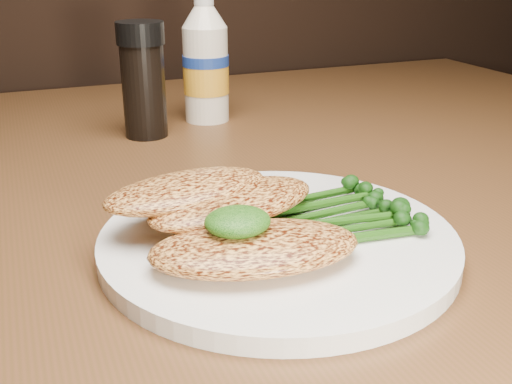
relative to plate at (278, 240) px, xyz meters
name	(u,v)px	position (x,y,z in m)	size (l,w,h in m)	color
plate	(278,240)	(0.00, 0.00, 0.00)	(0.26, 0.26, 0.01)	white
chicken_front	(255,248)	(-0.03, -0.04, 0.02)	(0.14, 0.07, 0.02)	#FAAB4F
chicken_mid	(233,202)	(-0.03, 0.02, 0.03)	(0.13, 0.07, 0.02)	#FAAB4F
chicken_back	(188,190)	(-0.06, 0.04, 0.03)	(0.13, 0.06, 0.02)	#FAAB4F
pesto_front	(237,221)	(-0.04, -0.03, 0.03)	(0.04, 0.04, 0.02)	#0B3608
broccolini_bundle	(331,211)	(0.04, 0.00, 0.02)	(0.12, 0.09, 0.02)	#1F4F11
mayo_bottle	(205,56)	(0.06, 0.36, 0.07)	(0.06, 0.06, 0.16)	white
pepper_grinder	(143,80)	(-0.03, 0.32, 0.06)	(0.05, 0.05, 0.13)	black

